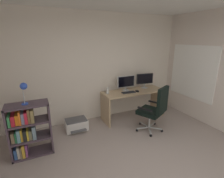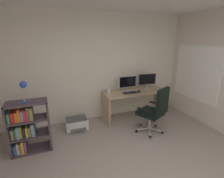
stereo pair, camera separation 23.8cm
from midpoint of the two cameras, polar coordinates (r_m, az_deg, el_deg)
The scene contains 13 objects.
wall_back at distance 4.38m, azimuth -3.53°, elevation 7.08°, with size 4.71×0.10×2.69m, color silver.
window_pane at distance 4.91m, azimuth 27.66°, elevation 4.74°, with size 0.01×1.28×1.29m, color white.
window_frame at distance 4.90m, azimuth 27.61°, elevation 4.74°, with size 0.02×1.36×1.37m, color white.
desk at distance 4.53m, azimuth 9.20°, elevation -3.01°, with size 1.66×0.59×0.75m.
monitor_main at distance 4.41m, azimuth 6.77°, elevation 2.22°, with size 0.49×0.18×0.39m.
monitor_secondary at distance 4.71m, azimuth 13.13°, elevation 2.98°, with size 0.48×0.18×0.40m.
keyboard at distance 4.29m, azimuth 7.56°, elevation -1.25°, with size 0.34×0.13×0.02m, color black.
computer_mouse at distance 4.40m, azimuth 10.47°, elevation -0.86°, with size 0.06×0.10×0.03m, color black.
desktop_speaker at distance 4.19m, azimuth 0.42°, elevation -0.47°, with size 0.07×0.07×0.17m, color silver.
office_chair at distance 3.90m, azimuth 15.85°, elevation -6.62°, with size 0.65×0.70×1.09m.
bookshelf at distance 3.53m, azimuth -25.04°, elevation -11.51°, with size 0.70×0.35×0.99m.
desk_lamp at distance 3.25m, azimuth -25.75°, elevation 0.68°, with size 0.14×0.12×0.38m.
printer at distance 4.19m, azimuth -10.13°, elevation -11.26°, with size 0.51×0.44×0.26m.
Camera 2 is at (-1.19, -1.61, 2.08)m, focal length 27.34 mm.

